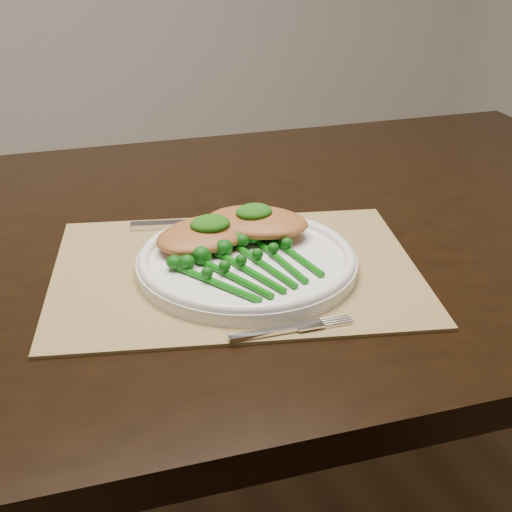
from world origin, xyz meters
name	(u,v)px	position (x,y,z in m)	size (l,w,h in m)	color
dining_table	(202,439)	(0.03, 0.13, 0.38)	(1.69, 1.08, 0.75)	black
placemat	(236,270)	(0.04, 0.00, 0.75)	(0.46, 0.34, 0.00)	#987E4D
dinner_plate	(247,261)	(0.05, -0.01, 0.77)	(0.28, 0.28, 0.03)	white
knife	(196,223)	(0.04, 0.15, 0.76)	(0.23, 0.09, 0.01)	silver
fork	(299,327)	(0.05, -0.16, 0.76)	(0.14, 0.03, 0.00)	silver
chicken_fillet_left	(206,234)	(0.02, 0.05, 0.78)	(0.14, 0.10, 0.03)	#A86331
chicken_fillet_right	(257,222)	(0.09, 0.05, 0.79)	(0.14, 0.10, 0.03)	#A86331
pesto_dollop_left	(210,224)	(0.03, 0.05, 0.80)	(0.05, 0.04, 0.02)	#12460A
pesto_dollop_right	(254,212)	(0.09, 0.05, 0.81)	(0.05, 0.04, 0.02)	#12460A
broccolini_bundle	(258,269)	(0.05, -0.05, 0.77)	(0.18, 0.19, 0.04)	#0C5B0C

